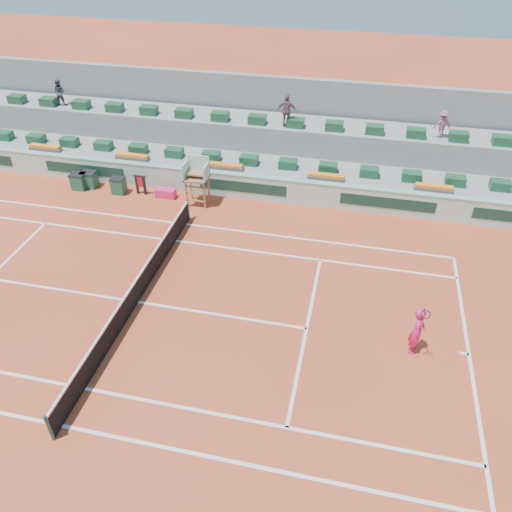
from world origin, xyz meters
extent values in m
plane|color=#A83A20|center=(0.00, 0.00, 0.00)|extent=(90.00, 90.00, 0.00)
cube|color=gray|center=(0.00, 10.70, 0.60)|extent=(36.00, 4.00, 1.20)
cube|color=gray|center=(0.00, 12.30, 1.30)|extent=(36.00, 2.40, 2.60)
cube|color=gray|center=(0.00, 13.90, 2.20)|extent=(36.00, 0.40, 4.40)
cube|color=#EF1F6E|center=(-1.78, 7.64, 0.22)|extent=(1.00, 0.44, 0.44)
imported|color=#474753|center=(-9.38, 11.96, 3.31)|extent=(0.74, 0.61, 1.43)
imported|color=#754E58|center=(3.56, 11.62, 3.43)|extent=(0.99, 0.44, 1.67)
imported|color=#954A5C|center=(11.16, 11.95, 3.28)|extent=(0.99, 0.76, 1.35)
cube|color=silver|center=(11.88, 0.00, 0.01)|extent=(0.12, 10.97, 0.01)
cube|color=silver|center=(0.00, -5.49, 0.01)|extent=(23.77, 0.12, 0.01)
cube|color=silver|center=(0.00, 5.49, 0.01)|extent=(23.77, 0.12, 0.01)
cube|color=silver|center=(0.00, -4.12, 0.01)|extent=(23.77, 0.12, 0.01)
cube|color=silver|center=(0.00, 4.12, 0.01)|extent=(23.77, 0.12, 0.01)
cube|color=silver|center=(6.40, 0.00, 0.01)|extent=(0.12, 8.23, 0.01)
cube|color=silver|center=(0.00, 0.00, 0.01)|extent=(12.80, 0.12, 0.01)
cube|color=silver|center=(11.73, 0.00, 0.01)|extent=(0.30, 0.12, 0.01)
cube|color=black|center=(0.00, 0.00, 0.46)|extent=(0.03, 11.87, 0.92)
cube|color=white|center=(0.00, 0.00, 0.95)|extent=(0.06, 11.87, 0.07)
cylinder|color=#204A36|center=(0.00, -5.94, 0.55)|extent=(0.10, 0.10, 1.10)
cylinder|color=#204A36|center=(0.00, 5.94, 0.55)|extent=(0.10, 0.10, 1.10)
cube|color=#A7D3BD|center=(0.00, 8.50, 0.60)|extent=(36.00, 0.30, 1.20)
cube|color=#79A393|center=(0.00, 8.50, 1.23)|extent=(36.00, 0.34, 0.06)
cube|color=#133628|center=(-6.50, 8.34, 0.65)|extent=(4.40, 0.02, 0.56)
cube|color=#133628|center=(2.00, 8.34, 0.65)|extent=(4.40, 0.02, 0.56)
cube|color=#133628|center=(9.00, 8.34, 0.65)|extent=(4.40, 0.02, 0.56)
cube|color=brown|center=(-0.45, 7.05, 0.68)|extent=(0.08, 0.08, 1.35)
cube|color=brown|center=(0.45, 7.05, 0.68)|extent=(0.08, 0.08, 1.35)
cube|color=brown|center=(-0.45, 7.75, 0.68)|extent=(0.08, 0.08, 1.35)
cube|color=brown|center=(0.45, 7.75, 0.68)|extent=(0.08, 0.08, 1.35)
cube|color=brown|center=(0.00, 7.40, 1.39)|extent=(1.10, 0.90, 0.08)
cube|color=#A7D3BD|center=(0.00, 7.78, 1.90)|extent=(1.10, 0.08, 1.00)
cube|color=#A7D3BD|center=(-0.52, 7.40, 1.75)|extent=(0.06, 0.90, 0.80)
cube|color=#A7D3BD|center=(0.52, 7.40, 1.75)|extent=(0.06, 0.90, 0.80)
cube|color=brown|center=(0.00, 7.50, 1.63)|extent=(0.80, 0.60, 0.08)
cube|color=brown|center=(0.00, 7.05, 0.35)|extent=(0.90, 0.08, 0.06)
cube|color=brown|center=(0.00, 7.05, 0.75)|extent=(0.90, 0.08, 0.06)
cube|color=brown|center=(0.00, 7.05, 1.10)|extent=(0.90, 0.08, 0.06)
cube|color=#18492C|center=(-12.00, 9.80, 1.42)|extent=(0.90, 0.60, 0.44)
cube|color=#18492C|center=(-10.00, 9.80, 1.42)|extent=(0.90, 0.60, 0.44)
cube|color=#18492C|center=(-8.00, 9.80, 1.42)|extent=(0.90, 0.60, 0.44)
cube|color=#18492C|center=(-6.00, 9.80, 1.42)|extent=(0.90, 0.60, 0.44)
cube|color=#18492C|center=(-4.00, 9.80, 1.42)|extent=(0.90, 0.60, 0.44)
cube|color=#18492C|center=(-2.00, 9.80, 1.42)|extent=(0.90, 0.60, 0.44)
cube|color=#18492C|center=(0.00, 9.80, 1.42)|extent=(0.90, 0.60, 0.44)
cube|color=#18492C|center=(2.00, 9.80, 1.42)|extent=(0.90, 0.60, 0.44)
cube|color=#18492C|center=(4.00, 9.80, 1.42)|extent=(0.90, 0.60, 0.44)
cube|color=#18492C|center=(6.00, 9.80, 1.42)|extent=(0.90, 0.60, 0.44)
cube|color=#18492C|center=(8.00, 9.80, 1.42)|extent=(0.90, 0.60, 0.44)
cube|color=#18492C|center=(10.00, 9.80, 1.42)|extent=(0.90, 0.60, 0.44)
cube|color=#18492C|center=(12.00, 9.80, 1.42)|extent=(0.90, 0.60, 0.44)
cube|color=#18492C|center=(14.00, 9.80, 1.42)|extent=(0.90, 0.60, 0.44)
cube|color=#18492C|center=(-12.00, 11.70, 2.82)|extent=(0.90, 0.60, 0.44)
cube|color=#18492C|center=(-10.00, 11.70, 2.82)|extent=(0.90, 0.60, 0.44)
cube|color=#18492C|center=(-8.00, 11.70, 2.82)|extent=(0.90, 0.60, 0.44)
cube|color=#18492C|center=(-6.00, 11.70, 2.82)|extent=(0.90, 0.60, 0.44)
cube|color=#18492C|center=(-4.00, 11.70, 2.82)|extent=(0.90, 0.60, 0.44)
cube|color=#18492C|center=(-2.00, 11.70, 2.82)|extent=(0.90, 0.60, 0.44)
cube|color=#18492C|center=(0.00, 11.70, 2.82)|extent=(0.90, 0.60, 0.44)
cube|color=#18492C|center=(2.00, 11.70, 2.82)|extent=(0.90, 0.60, 0.44)
cube|color=#18492C|center=(4.00, 11.70, 2.82)|extent=(0.90, 0.60, 0.44)
cube|color=#18492C|center=(6.00, 11.70, 2.82)|extent=(0.90, 0.60, 0.44)
cube|color=#18492C|center=(8.00, 11.70, 2.82)|extent=(0.90, 0.60, 0.44)
cube|color=#18492C|center=(10.00, 11.70, 2.82)|extent=(0.90, 0.60, 0.44)
cube|color=#18492C|center=(12.00, 11.70, 2.82)|extent=(0.90, 0.60, 0.44)
cube|color=#18492C|center=(14.00, 11.70, 2.82)|extent=(0.90, 0.60, 0.44)
cube|color=#535353|center=(-9.00, 9.00, 1.28)|extent=(1.80, 0.36, 0.16)
cube|color=orange|center=(-9.00, 9.00, 1.42)|extent=(1.70, 0.32, 0.12)
cube|color=#535353|center=(-4.00, 9.00, 1.28)|extent=(1.80, 0.36, 0.16)
cube|color=orange|center=(-4.00, 9.00, 1.42)|extent=(1.70, 0.32, 0.12)
cube|color=#535353|center=(1.00, 9.00, 1.28)|extent=(1.80, 0.36, 0.16)
cube|color=orange|center=(1.00, 9.00, 1.42)|extent=(1.70, 0.32, 0.12)
cube|color=#535353|center=(6.00, 9.00, 1.28)|extent=(1.80, 0.36, 0.16)
cube|color=orange|center=(6.00, 9.00, 1.42)|extent=(1.70, 0.32, 0.12)
cube|color=#535353|center=(11.00, 9.00, 1.28)|extent=(1.80, 0.36, 0.16)
cube|color=orange|center=(11.00, 9.00, 1.42)|extent=(1.70, 0.32, 0.12)
cube|color=#1A4E35|center=(-4.25, 7.53, 0.40)|extent=(0.65, 0.56, 0.80)
cube|color=black|center=(-4.25, 7.53, 0.82)|extent=(0.69, 0.59, 0.04)
cube|color=#1A4E35|center=(-6.00, 7.80, 0.40)|extent=(0.72, 0.62, 0.80)
cube|color=black|center=(-6.00, 7.80, 0.82)|extent=(0.76, 0.66, 0.04)
cube|color=#1A4E35|center=(-6.43, 7.51, 0.40)|extent=(0.70, 0.60, 0.80)
cube|color=black|center=(-6.43, 7.51, 0.82)|extent=(0.74, 0.64, 0.04)
cube|color=black|center=(-3.30, 7.68, 0.50)|extent=(0.11, 0.11, 1.00)
cube|color=black|center=(-2.90, 7.68, 0.50)|extent=(0.11, 0.11, 1.00)
cube|color=black|center=(-3.10, 7.68, 1.00)|extent=(0.66, 0.09, 0.06)
cube|color=red|center=(-3.10, 7.66, 0.70)|extent=(0.48, 0.04, 0.56)
imported|color=#EF1F6E|center=(10.03, -0.21, 0.92)|extent=(0.57, 0.75, 1.84)
cylinder|color=black|center=(10.03, -0.51, 2.05)|extent=(0.03, 0.35, 0.09)
torus|color=black|center=(10.03, -0.73, 2.12)|extent=(0.31, 0.08, 0.31)
camera|label=1|loc=(7.40, -12.68, 12.67)|focal=35.00mm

